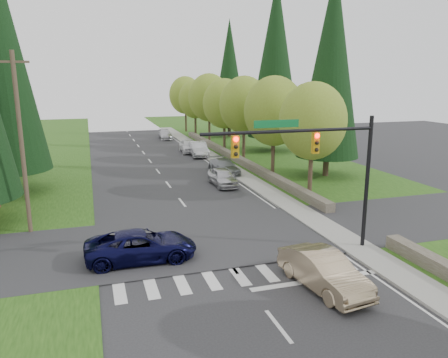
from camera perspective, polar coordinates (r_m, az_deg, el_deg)
name	(u,v)px	position (r m, az deg, el deg)	size (l,w,h in m)	color
ground	(267,312)	(17.21, 5.69, -16.91)	(120.00, 120.00, 0.00)	#28282B
grass_east	(315,177)	(39.58, 11.84, 0.32)	(14.00, 110.00, 0.06)	#214612
cross_street	(211,239)	(24.06, -1.77, -7.82)	(120.00, 8.00, 0.10)	#28282B
sidewalk_east	(243,176)	(38.87, 2.51, 0.41)	(1.80, 80.00, 0.13)	gray
curb_east	(234,177)	(38.59, 1.32, 0.33)	(0.20, 80.00, 0.13)	gray
stone_wall_north	(233,157)	(46.77, 1.17, 2.94)	(0.70, 40.00, 0.70)	#4C4438
traffic_signal	(318,156)	(21.21, 12.19, 3.02)	(8.70, 0.37, 6.80)	black
utility_pole	(21,143)	(26.15, -24.95, 4.30)	(1.60, 0.24, 10.00)	#473828
decid_tree_0	(313,121)	(31.70, 11.51, 7.42)	(4.80, 4.80, 8.37)	#38281C
decid_tree_1	(274,111)	(37.99, 6.56, 8.79)	(5.20, 5.20, 8.80)	#38281C
decid_tree_2	(244,105)	(44.39, 2.65, 9.64)	(5.00, 5.00, 8.82)	#38281C
decid_tree_3	(224,104)	(51.06, 0.05, 9.81)	(5.00, 5.00, 8.55)	#38281C
decid_tree_4	(209,98)	(57.78, -1.95, 10.58)	(5.40, 5.40, 9.18)	#38281C
decid_tree_5	(195,99)	(64.53, -3.79, 10.35)	(4.80, 4.80, 8.30)	#38281C
decid_tree_6	(185,95)	(71.36, -5.06, 10.85)	(5.20, 5.20, 8.86)	#38281C
conifer_e_a	(331,63)	(39.16, 13.85, 14.48)	(5.44, 5.44, 17.80)	#38281C
conifer_e_b	(275,58)	(52.13, 6.72, 15.43)	(6.12, 6.12, 19.80)	#38281C
conifer_e_c	(229,73)	(64.83, 0.71, 13.71)	(5.10, 5.10, 16.80)	#38281C
sedan_champagne	(324,271)	(18.93, 12.89, -11.63)	(1.64, 4.71, 1.55)	tan
suv_navy	(141,246)	(21.51, -10.76, -8.57)	(2.43, 5.28, 1.47)	black
parked_car_a	(223,177)	(35.46, -0.16, 0.26)	(1.69, 4.20, 1.43)	silver
parked_car_b	(224,167)	(39.79, -0.01, 1.62)	(1.89, 4.65, 1.35)	gray
parked_car_c	(198,149)	(49.00, -3.39, 3.93)	(1.72, 4.93, 1.62)	#AFB0B4
parked_car_d	(188,146)	(51.64, -4.66, 4.34)	(1.82, 4.52, 1.54)	white
parked_car_e	(165,135)	(63.46, -7.66, 5.76)	(1.75, 4.31, 1.25)	#BBBBC1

